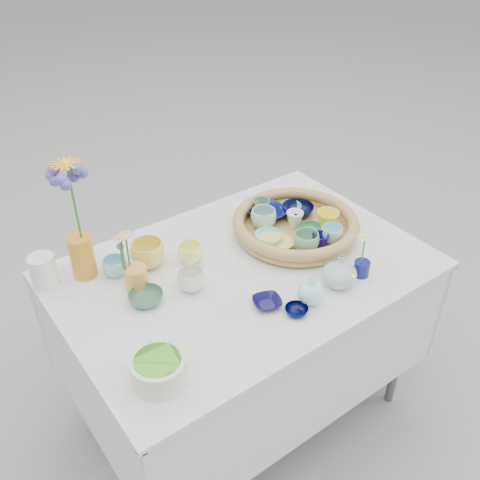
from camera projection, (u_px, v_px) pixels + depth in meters
ground at (243, 407)px, 2.30m from camera, size 80.00×80.00×0.00m
display_table at (243, 407)px, 2.30m from camera, size 1.26×0.86×0.77m
wicker_tray at (295, 225)px, 2.00m from camera, size 0.47×0.47×0.08m
tray_ceramic_0 at (267, 213)px, 2.08m from camera, size 0.16×0.16×0.04m
tray_ceramic_1 at (298, 210)px, 2.10m from camera, size 0.13×0.13×0.04m
tray_ceramic_2 at (327, 221)px, 2.00m from camera, size 0.08×0.08×0.08m
tray_ceramic_3 at (310, 231)px, 1.98m from camera, size 0.13×0.13×0.03m
tray_ceramic_4 at (306, 242)px, 1.89m from camera, size 0.12×0.12×0.07m
tray_ceramic_5 at (268, 237)px, 1.95m from camera, size 0.13×0.13×0.03m
tray_ceramic_6 at (263, 218)px, 2.01m from camera, size 0.12×0.12×0.08m
tray_ceramic_7 at (295, 219)px, 2.02m from camera, size 0.08×0.08×0.06m
tray_ceramic_8 at (290, 208)px, 2.12m from camera, size 0.12×0.12×0.03m
tray_ceramic_9 at (320, 241)px, 1.91m from camera, size 0.07×0.07×0.06m
tray_ceramic_10 at (277, 244)px, 1.92m from camera, size 0.12×0.12×0.03m
tray_ceramic_11 at (332, 234)px, 1.94m from camera, size 0.10×0.10×0.06m
tray_ceramic_12 at (261, 207)px, 2.09m from camera, size 0.08×0.08×0.06m
loose_ceramic_0 at (148, 254)px, 1.84m from camera, size 0.13×0.13×0.09m
loose_ceramic_1 at (190, 253)px, 1.87m from camera, size 0.12×0.12×0.07m
loose_ceramic_2 at (146, 298)px, 1.70m from camera, size 0.14×0.14×0.03m
loose_ceramic_3 at (191, 280)px, 1.74m from camera, size 0.09×0.09×0.07m
loose_ceramic_4 at (267, 302)px, 1.69m from camera, size 0.12×0.12×0.02m
loose_ceramic_5 at (115, 267)px, 1.81m from camera, size 0.08×0.08×0.06m
loose_ceramic_6 at (296, 311)px, 1.66m from camera, size 0.07×0.07×0.02m
fluted_bowl at (159, 370)px, 1.43m from camera, size 0.16×0.16×0.08m
bud_vase_paleblue at (311, 287)px, 1.67m from camera, size 0.10×0.10×0.13m
bud_vase_seafoam at (340, 271)px, 1.75m from camera, size 0.14×0.14×0.12m
bud_vase_cobalt at (362, 268)px, 1.81m from camera, size 0.07×0.07×0.05m
single_daisy at (363, 250)px, 1.76m from camera, size 0.07×0.07×0.12m
tall_vase_yellow at (82, 256)px, 1.78m from camera, size 0.10×0.10×0.15m
gerbera at (74, 202)px, 1.67m from camera, size 0.13×0.13×0.28m
hydrangea at (75, 208)px, 1.67m from camera, size 0.11×0.11×0.31m
white_pitcher at (43, 271)px, 1.75m from camera, size 0.13×0.10×0.11m
daisy_cup at (136, 278)px, 1.75m from camera, size 0.10×0.10×0.08m
daisy_posy at (127, 252)px, 1.68m from camera, size 0.09×0.09×0.13m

